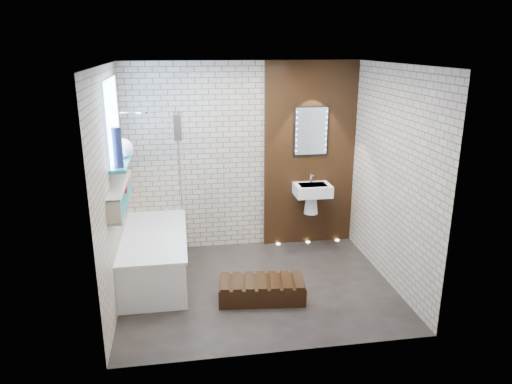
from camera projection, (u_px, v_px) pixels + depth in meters
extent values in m
plane|color=black|center=(258.00, 286.00, 5.77)|extent=(3.20, 3.20, 0.00)
cube|color=tan|center=(243.00, 157.00, 6.61)|extent=(3.20, 0.04, 2.60)
cube|color=tan|center=(283.00, 224.00, 4.16)|extent=(3.20, 0.04, 2.60)
cube|color=tan|center=(112.00, 190.00, 5.14)|extent=(0.04, 2.60, 2.60)
cube|color=tan|center=(392.00, 177.00, 5.63)|extent=(0.04, 2.60, 2.60)
plane|color=white|center=(258.00, 64.00, 5.00)|extent=(3.20, 3.20, 0.00)
cube|color=black|center=(310.00, 155.00, 6.73)|extent=(1.30, 0.06, 2.60)
cube|color=#7FADE0|center=(111.00, 120.00, 5.26)|extent=(0.03, 1.00, 0.90)
cube|color=teal|center=(122.00, 161.00, 5.41)|extent=(0.18, 1.00, 0.04)
cube|color=teal|center=(122.00, 204.00, 5.35)|extent=(0.14, 1.30, 0.03)
cube|color=#B2A899|center=(120.00, 184.00, 5.29)|extent=(0.14, 1.30, 0.03)
cube|color=#B2A899|center=(114.00, 213.00, 4.72)|extent=(0.14, 0.03, 0.26)
cube|color=#B2A899|center=(126.00, 179.00, 5.92)|extent=(0.14, 0.03, 0.26)
cube|color=white|center=(155.00, 257.00, 5.92)|extent=(0.75, 1.70, 0.55)
cube|color=white|center=(153.00, 235.00, 5.84)|extent=(0.79, 1.74, 0.03)
cylinder|color=silver|center=(167.00, 209.00, 6.53)|extent=(0.04, 0.04, 0.12)
cube|color=white|center=(180.00, 169.00, 6.09)|extent=(0.01, 0.78, 1.40)
cube|color=black|center=(177.00, 126.00, 5.77)|extent=(0.09, 0.24, 0.31)
cylinder|color=silver|center=(141.00, 112.00, 5.87)|extent=(0.18, 0.18, 0.02)
cube|color=white|center=(313.00, 190.00, 6.66)|extent=(0.50, 0.36, 0.16)
cone|color=white|center=(311.00, 204.00, 6.77)|extent=(0.20, 0.20, 0.28)
cylinder|color=silver|center=(311.00, 178.00, 6.71)|extent=(0.03, 0.03, 0.14)
cube|color=black|center=(311.00, 131.00, 6.59)|extent=(0.50, 0.02, 0.70)
cube|color=silver|center=(311.00, 131.00, 6.58)|extent=(0.45, 0.01, 0.65)
cube|color=black|center=(262.00, 290.00, 5.45)|extent=(1.01, 0.54, 0.22)
cylinder|color=#B16F1B|center=(118.00, 210.00, 4.99)|extent=(0.04, 0.04, 0.09)
cylinder|color=maroon|center=(116.00, 213.00, 4.83)|extent=(0.06, 0.06, 0.14)
cylinder|color=maroon|center=(124.00, 187.00, 5.68)|extent=(0.06, 0.06, 0.16)
cylinder|color=maroon|center=(118.00, 207.00, 5.01)|extent=(0.06, 0.06, 0.13)
sphere|color=white|center=(123.00, 148.00, 5.47)|extent=(0.22, 0.22, 0.22)
cylinder|color=#161C3C|center=(118.00, 148.00, 5.00)|extent=(0.10, 0.10, 0.43)
cylinder|color=#FFD899|center=(278.00, 244.00, 6.98)|extent=(0.06, 0.06, 0.01)
cylinder|color=#FFD899|center=(308.00, 242.00, 7.05)|extent=(0.06, 0.06, 0.01)
cylinder|color=#FFD899|center=(337.00, 240.00, 7.11)|extent=(0.06, 0.06, 0.01)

